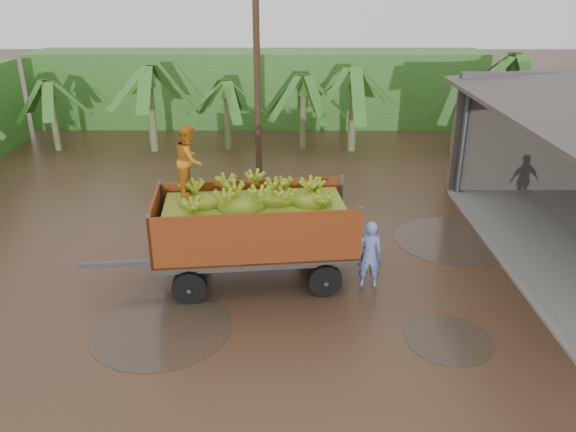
% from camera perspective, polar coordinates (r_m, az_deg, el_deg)
% --- Properties ---
extents(ground, '(100.00, 100.00, 0.00)m').
position_cam_1_polar(ground, '(14.15, 2.02, -5.79)').
color(ground, black).
rests_on(ground, ground).
extents(hedge_north, '(22.00, 3.00, 3.60)m').
position_cam_1_polar(hedge_north, '(28.89, -2.97, 12.86)').
color(hedge_north, '#2D661E').
rests_on(hedge_north, ground).
extents(banana_trailer, '(6.60, 2.76, 3.79)m').
position_cam_1_polar(banana_trailer, '(13.32, -3.55, -0.91)').
color(banana_trailer, '#A24217').
rests_on(banana_trailer, ground).
extents(man_blue, '(0.62, 0.41, 1.68)m').
position_cam_1_polar(man_blue, '(13.33, 8.25, -3.87)').
color(man_blue, '#6A7BC2').
rests_on(man_blue, ground).
extents(utility_pole, '(1.20, 0.24, 7.33)m').
position_cam_1_polar(utility_pole, '(20.84, -3.16, 14.35)').
color(utility_pole, '#47301E').
rests_on(utility_pole, ground).
extents(banana_plants, '(24.48, 20.51, 3.97)m').
position_cam_1_polar(banana_plants, '(20.17, -12.10, 7.79)').
color(banana_plants, '#2D661E').
rests_on(banana_plants, ground).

